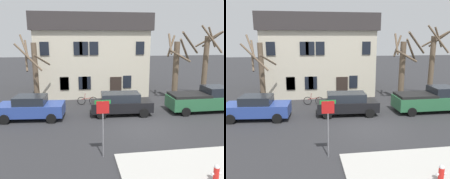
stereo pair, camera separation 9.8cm
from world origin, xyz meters
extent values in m
plane|color=#2D2D30|center=(0.00, 0.00, 0.00)|extent=(120.00, 120.00, 0.00)
cube|color=beige|center=(-2.46, 11.91, 3.20)|extent=(10.80, 8.50, 6.40)
cube|color=#383333|center=(-2.46, 11.91, 7.19)|extent=(11.30, 9.00, 1.59)
cube|color=#2D231E|center=(-0.38, 7.61, 1.05)|extent=(1.10, 0.12, 2.10)
cube|color=black|center=(-5.22, 7.62, 1.60)|extent=(0.80, 0.08, 1.20)
cube|color=black|center=(-5.21, 7.62, 1.60)|extent=(0.80, 0.08, 1.20)
cube|color=black|center=(-3.51, 7.62, 1.60)|extent=(0.80, 0.08, 1.20)
cube|color=black|center=(-3.17, 7.62, 1.60)|extent=(0.80, 0.08, 1.20)
cube|color=black|center=(0.73, 7.62, 1.60)|extent=(0.80, 0.08, 1.20)
cube|color=black|center=(-6.83, 7.62, 4.80)|extent=(0.80, 0.08, 1.20)
cube|color=black|center=(-3.86, 7.62, 4.80)|extent=(0.80, 0.08, 1.20)
cube|color=black|center=(-3.34, 7.62, 4.80)|extent=(0.80, 0.08, 1.20)
cube|color=black|center=(-2.42, 7.62, 4.80)|extent=(0.80, 0.08, 1.20)
cube|color=black|center=(1.92, 7.62, 4.80)|extent=(0.80, 0.08, 1.20)
cylinder|color=brown|center=(-7.52, 6.48, 2.68)|extent=(0.44, 0.44, 5.36)
cylinder|color=brown|center=(-8.18, 6.07, 5.06)|extent=(1.01, 1.51, 1.94)
cylinder|color=brown|center=(-7.82, 5.44, 4.23)|extent=(2.23, 0.78, 2.19)
cylinder|color=brown|center=(-8.09, 6.30, 4.81)|extent=(0.54, 1.29, 1.54)
cylinder|color=brown|center=(-8.16, 6.33, 3.73)|extent=(0.47, 1.43, 1.43)
cylinder|color=brown|center=(-6.85, 5.97, 3.95)|extent=(1.20, 1.50, 1.05)
cylinder|color=brown|center=(5.12, 6.56, 2.70)|extent=(0.53, 0.53, 5.41)
cylinder|color=brown|center=(4.48, 6.64, 5.20)|extent=(0.37, 1.44, 1.90)
cylinder|color=brown|center=(5.04, 5.62, 4.18)|extent=(1.98, 0.33, 1.17)
cylinder|color=brown|center=(4.72, 6.99, 5.01)|extent=(1.10, 1.02, 1.95)
cylinder|color=brown|center=(5.56, 5.92, 4.71)|extent=(1.48, 1.13, 1.97)
cylinder|color=brown|center=(5.84, 5.47, 5.31)|extent=(2.37, 1.66, 1.95)
cylinder|color=brown|center=(7.85, 6.22, 2.95)|extent=(0.48, 0.48, 5.91)
cylinder|color=brown|center=(7.71, 5.26, 5.62)|extent=(2.08, 0.45, 2.43)
cylinder|color=brown|center=(8.67, 6.73, 5.62)|extent=(1.21, 1.81, 1.52)
cylinder|color=brown|center=(7.99, 5.76, 5.80)|extent=(1.11, 0.49, 1.80)
cylinder|color=brown|center=(8.48, 7.15, 5.59)|extent=(2.03, 1.46, 1.53)
cube|color=#2D4799|center=(-7.32, 2.70, 0.73)|extent=(4.76, 2.25, 0.83)
cube|color=#1E232B|center=(-7.32, 2.70, 1.44)|extent=(2.25, 1.82, 0.58)
cylinder|color=black|center=(-5.68, 3.50, 0.34)|extent=(0.70, 0.28, 0.68)
cylinder|color=black|center=(-5.84, 1.64, 0.34)|extent=(0.70, 0.28, 0.68)
cylinder|color=black|center=(-8.81, 3.76, 0.34)|extent=(0.70, 0.28, 0.68)
cylinder|color=black|center=(-8.97, 1.90, 0.34)|extent=(0.70, 0.28, 0.68)
cube|color=black|center=(-0.73, 2.81, 0.70)|extent=(4.67, 1.98, 0.76)
cube|color=#1E232B|center=(-0.82, 2.82, 1.39)|extent=(2.91, 1.69, 0.62)
cylinder|color=black|center=(0.87, 3.63, 0.34)|extent=(0.69, 0.25, 0.68)
cylinder|color=black|center=(0.79, 1.86, 0.34)|extent=(0.69, 0.25, 0.68)
cylinder|color=black|center=(-2.25, 3.77, 0.34)|extent=(0.69, 0.25, 0.68)
cylinder|color=black|center=(-2.33, 2.00, 0.34)|extent=(0.69, 0.25, 0.68)
cube|color=#2D6B42|center=(5.86, 2.69, 0.80)|extent=(5.60, 2.06, 0.96)
cube|color=#1E232B|center=(6.87, 2.69, 1.63)|extent=(1.79, 1.81, 0.70)
cube|color=black|center=(4.63, 2.69, 1.38)|extent=(2.91, 1.97, 0.20)
cylinder|color=black|center=(7.76, 3.71, 0.34)|extent=(0.68, 0.22, 0.68)
cylinder|color=black|center=(3.96, 3.72, 0.34)|extent=(0.68, 0.22, 0.68)
cylinder|color=black|center=(3.96, 1.66, 0.34)|extent=(0.68, 0.22, 0.68)
cylinder|color=red|center=(1.43, -6.24, 0.42)|extent=(0.22, 0.22, 0.59)
sphere|color=silver|center=(1.43, -6.24, 0.73)|extent=(0.21, 0.21, 0.21)
cylinder|color=silver|center=(1.27, -6.24, 0.45)|extent=(0.10, 0.09, 0.09)
cylinder|color=silver|center=(1.59, -6.24, 0.45)|extent=(0.10, 0.09, 0.09)
cylinder|color=slate|center=(-2.81, -3.44, 1.42)|extent=(0.07, 0.07, 2.85)
cube|color=red|center=(-2.81, -3.46, 2.55)|extent=(0.60, 0.03, 0.60)
cube|color=#1E8C38|center=(-2.81, -3.42, 2.80)|extent=(0.76, 0.02, 0.18)
torus|color=black|center=(-2.68, 5.71, 0.36)|extent=(0.71, 0.13, 0.71)
torus|color=black|center=(-3.72, 5.83, 0.36)|extent=(0.71, 0.13, 0.71)
cylinder|color=maroon|center=(-3.20, 5.77, 0.58)|extent=(0.99, 0.16, 0.19)
cylinder|color=maroon|center=(-3.40, 5.79, 0.81)|extent=(0.09, 0.05, 0.45)
camera|label=1|loc=(-3.89, -13.78, 5.74)|focal=37.00mm
camera|label=2|loc=(-3.79, -13.79, 5.74)|focal=37.00mm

